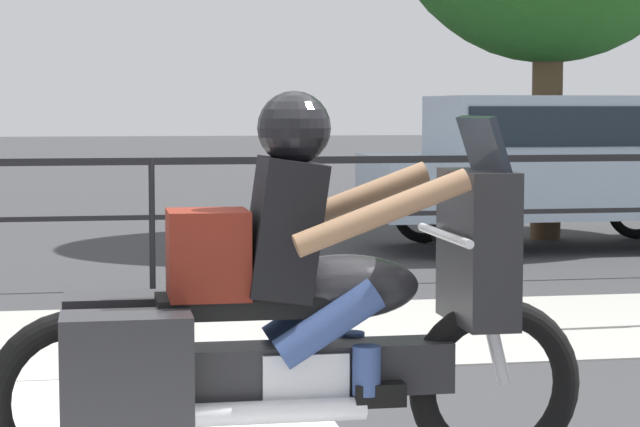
# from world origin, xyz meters

# --- Properties ---
(sidewalk_band) EXTENTS (44.00, 2.40, 0.01)m
(sidewalk_band) POSITION_xyz_m (0.00, 3.40, 0.01)
(sidewalk_band) COLOR #A8A59E
(sidewalk_band) RESTS_ON ground
(fence_railing) EXTENTS (36.00, 0.05, 1.09)m
(fence_railing) POSITION_xyz_m (0.00, 5.56, 0.86)
(fence_railing) COLOR black
(fence_railing) RESTS_ON ground
(motorcycle) EXTENTS (2.40, 0.76, 1.56)m
(motorcycle) POSITION_xyz_m (0.30, 0.14, 0.69)
(motorcycle) COLOR black
(motorcycle) RESTS_ON ground
(parked_car) EXTENTS (4.02, 1.65, 1.61)m
(parked_car) POSITION_xyz_m (4.26, 7.83, 0.92)
(parked_car) COLOR #9EB2C6
(parked_car) RESTS_ON ground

